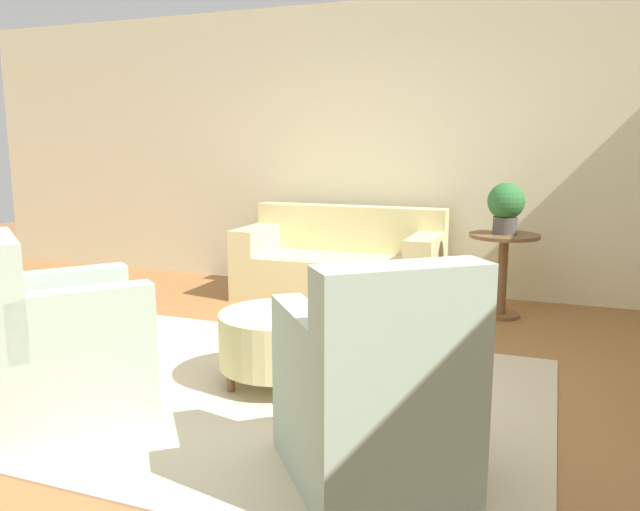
# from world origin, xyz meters

# --- Properties ---
(ground_plane) EXTENTS (16.00, 16.00, 0.00)m
(ground_plane) POSITION_xyz_m (0.00, 0.00, 0.00)
(ground_plane) COLOR #996638
(wall_back) EXTENTS (9.78, 0.12, 2.80)m
(wall_back) POSITION_xyz_m (0.00, 2.95, 1.40)
(wall_back) COLOR beige
(wall_back) RESTS_ON ground_plane
(rug) EXTENTS (3.23, 2.44, 0.01)m
(rug) POSITION_xyz_m (0.00, 0.00, 0.01)
(rug) COLOR beige
(rug) RESTS_ON ground_plane
(couch) EXTENTS (1.88, 0.84, 0.86)m
(couch) POSITION_xyz_m (-0.32, 2.35, 0.32)
(couch) COLOR beige
(couch) RESTS_ON ground_plane
(armchair_left) EXTENTS (1.03, 1.05, 1.00)m
(armchair_left) POSITION_xyz_m (-0.87, -0.68, 0.39)
(armchair_left) COLOR #9EB29E
(armchair_left) RESTS_ON rug
(armchair_right) EXTENTS (1.03, 1.05, 1.00)m
(armchair_right) POSITION_xyz_m (0.87, -0.68, 0.39)
(armchair_right) COLOR #9EB29E
(armchair_right) RESTS_ON rug
(ottoman_table) EXTENTS (0.74, 0.74, 0.44)m
(ottoman_table) POSITION_xyz_m (0.03, 0.19, 0.29)
(ottoman_table) COLOR beige
(ottoman_table) RESTS_ON rug
(side_table) EXTENTS (0.58, 0.58, 0.71)m
(side_table) POSITION_xyz_m (1.15, 2.25, 0.49)
(side_table) COLOR brown
(side_table) RESTS_ON ground_plane
(potted_plant_on_side_table) EXTENTS (0.30, 0.30, 0.43)m
(potted_plant_on_side_table) POSITION_xyz_m (1.15, 2.25, 0.95)
(potted_plant_on_side_table) COLOR #4C4742
(potted_plant_on_side_table) RESTS_ON side_table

